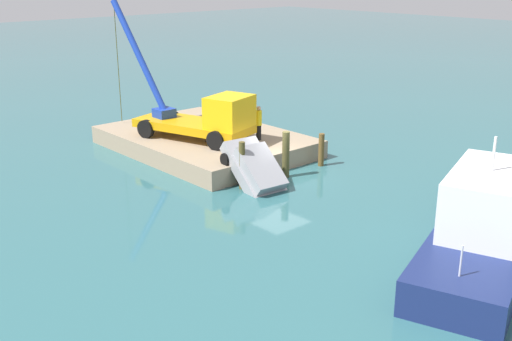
{
  "coord_description": "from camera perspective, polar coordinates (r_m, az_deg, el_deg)",
  "views": [
    {
      "loc": [
        21.07,
        -20.42,
        9.92
      ],
      "look_at": [
        0.03,
        -1.54,
        0.59
      ],
      "focal_mm": 43.24,
      "sensor_mm": 36.0,
      "label": 1
    }
  ],
  "objects": [
    {
      "name": "salvaged_car",
      "position": [
        28.94,
        0.29,
        -0.47
      ],
      "size": [
        3.97,
        2.43,
        3.25
      ],
      "color": "#99999E",
      "rests_on": "ground"
    },
    {
      "name": "piling_mid",
      "position": [
        30.35,
        2.77,
        1.48
      ],
      "size": [
        0.36,
        0.36,
        2.33
      ],
      "primitive_type": "cylinder",
      "color": "#4D4825",
      "rests_on": "ground"
    },
    {
      "name": "dock_worker",
      "position": [
        33.41,
        0.25,
        4.45
      ],
      "size": [
        0.34,
        0.34,
        1.87
      ],
      "color": "black",
      "rests_on": "dock"
    },
    {
      "name": "ground",
      "position": [
        30.97,
        2.08,
        -0.43
      ],
      "size": [
        200.0,
        200.0,
        0.0
      ],
      "primitive_type": "plane",
      "color": "#2D6066"
    },
    {
      "name": "moored_yacht",
      "position": [
        25.6,
        21.13,
        -4.25
      ],
      "size": [
        7.45,
        14.27,
        5.77
      ],
      "color": "navy",
      "rests_on": "ground"
    },
    {
      "name": "piling_near",
      "position": [
        28.71,
        -1.3,
        0.46
      ],
      "size": [
        0.29,
        0.29,
        2.29
      ],
      "primitive_type": "cylinder",
      "color": "brown",
      "rests_on": "ground"
    },
    {
      "name": "crane_truck",
      "position": [
        33.36,
        -4.81,
        5.06
      ],
      "size": [
        9.48,
        4.32,
        7.25
      ],
      "color": "orange",
      "rests_on": "dock"
    },
    {
      "name": "dock",
      "position": [
        35.24,
        -4.76,
        2.68
      ],
      "size": [
        11.54,
        8.0,
        0.98
      ],
      "primitive_type": "cube",
      "color": "gray",
      "rests_on": "ground"
    },
    {
      "name": "piling_far",
      "position": [
        32.35,
        6.06,
        1.91
      ],
      "size": [
        0.3,
        0.3,
        1.74
      ],
      "primitive_type": "cylinder",
      "color": "brown",
      "rests_on": "ground"
    }
  ]
}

